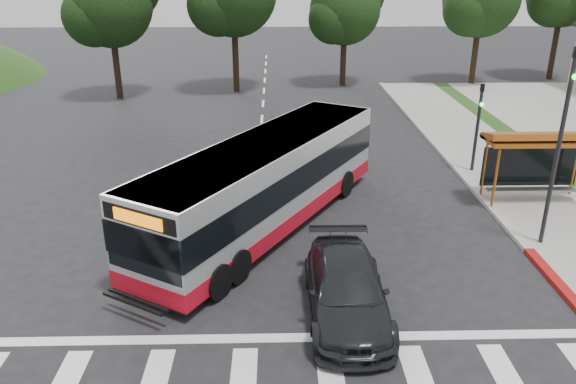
{
  "coord_description": "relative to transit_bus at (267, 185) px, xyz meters",
  "views": [
    {
      "loc": [
        0.77,
        -14.96,
        8.77
      ],
      "look_at": [
        1.19,
        2.49,
        1.6
      ],
      "focal_mm": 35.0,
      "sensor_mm": 36.0,
      "label": 1
    }
  ],
  "objects": [
    {
      "name": "ground",
      "position": [
        -0.46,
        -3.2,
        -1.58
      ],
      "size": [
        140.0,
        140.0,
        0.0
      ],
      "primitive_type": "plane",
      "color": "black",
      "rests_on": "ground"
    },
    {
      "name": "sidewalk_east",
      "position": [
        10.54,
        4.8,
        -1.52
      ],
      "size": [
        4.0,
        40.0,
        0.12
      ],
      "primitive_type": "cube",
      "color": "gray",
      "rests_on": "ground"
    },
    {
      "name": "curb_east",
      "position": [
        8.54,
        4.8,
        -1.51
      ],
      "size": [
        0.3,
        40.0,
        0.15
      ],
      "primitive_type": "cube",
      "color": "#9E9991",
      "rests_on": "ground"
    },
    {
      "name": "curb_east_red",
      "position": [
        8.54,
        -5.2,
        -1.51
      ],
      "size": [
        0.32,
        6.0,
        0.15
      ],
      "primitive_type": "cube",
      "color": "maroon",
      "rests_on": "ground"
    },
    {
      "name": "bus_shelter",
      "position": [
        10.34,
        1.9,
        0.77
      ],
      "size": [
        4.2,
        1.6,
        2.86
      ],
      "color": "#A2561B",
      "rests_on": "sidewalk_east"
    },
    {
      "name": "traffic_signal_ne_tall",
      "position": [
        9.14,
        -1.71,
        2.3
      ],
      "size": [
        0.18,
        0.37,
        6.5
      ],
      "color": "black",
      "rests_on": "ground"
    },
    {
      "name": "traffic_signal_ne_short",
      "position": [
        9.14,
        5.29,
        0.9
      ],
      "size": [
        0.18,
        0.37,
        4.0
      ],
      "color": "black",
      "rests_on": "ground"
    },
    {
      "name": "tree_north_b",
      "position": [
        5.61,
        24.86,
        4.08
      ],
      "size": [
        5.72,
        5.33,
        8.43
      ],
      "color": "black",
      "rests_on": "ground"
    },
    {
      "name": "tree_north_c",
      "position": [
        -10.38,
        20.86,
        4.71
      ],
      "size": [
        6.16,
        5.74,
        9.3
      ],
      "color": "black",
      "rests_on": "ground"
    },
    {
      "name": "transit_bus",
      "position": [
        0.0,
        0.0,
        0.0
      ],
      "size": [
        8.59,
        11.85,
        3.16
      ],
      "primitive_type": null,
      "rotation": [
        0.0,
        0.0,
        -0.54
      ],
      "color": "#B2B4B7",
      "rests_on": "ground"
    },
    {
      "name": "dark_sedan",
      "position": [
        2.17,
        -5.47,
        -0.84
      ],
      "size": [
        2.09,
        5.11,
        1.48
      ],
      "primitive_type": "imported",
      "rotation": [
        0.0,
        0.0,
        -0.0
      ],
      "color": "black",
      "rests_on": "ground"
    }
  ]
}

